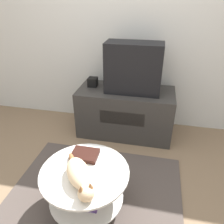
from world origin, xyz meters
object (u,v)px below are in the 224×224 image
at_px(dvd_box, 85,155).
at_px(tv, 133,68).
at_px(speaker, 93,82).
at_px(cat, 79,176).

bearing_deg(dvd_box, tv, 76.24).
bearing_deg(speaker, cat, -77.68).
relative_size(speaker, dvd_box, 0.50).
xyz_separation_m(tv, speaker, (-0.50, 0.06, -0.23)).
bearing_deg(tv, dvd_box, -103.76).
height_order(tv, dvd_box, tv).
bearing_deg(speaker, tv, -6.65).
distance_m(dvd_box, cat, 0.28).
height_order(tv, cat, tv).
bearing_deg(cat, tv, 136.42).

